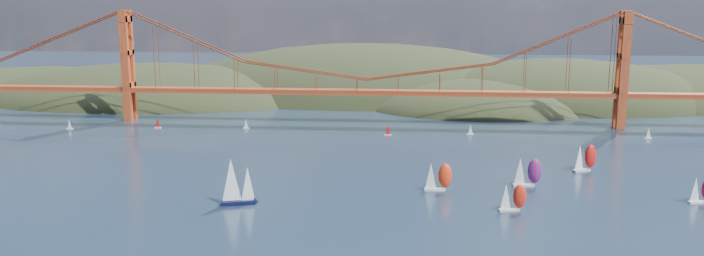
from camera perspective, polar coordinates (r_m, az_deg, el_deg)
name	(u,v)px	position (r m, az deg, el deg)	size (l,w,h in m)	color
headlands	(449,116)	(435.85, 8.04, 1.00)	(725.00, 225.00, 96.00)	black
bridge	(364,58)	(332.77, 0.99, 5.83)	(552.00, 12.00, 55.00)	#903516
sloop_navy	(236,182)	(208.20, -9.60, -4.46)	(10.69, 7.55, 15.77)	black
racer_0	(438,176)	(222.02, 7.13, -4.00)	(8.88, 3.70, 10.14)	white
racer_1	(512,197)	(205.08, 13.19, -5.60)	(8.11, 4.04, 9.13)	silver
racer_2	(701,190)	(232.55, 27.04, -4.59)	(8.00, 4.26, 8.98)	white
racer_3	(585,157)	(258.25, 18.78, -2.33)	(9.54, 7.00, 10.74)	silver
racer_rwb	(527,172)	(232.33, 14.33, -3.54)	(9.28, 3.87, 10.59)	silver
distant_boat_1	(69,124)	(348.95, -22.43, 0.30)	(3.00, 2.00, 4.70)	silver
distant_boat_2	(158,123)	(337.92, -15.85, 0.39)	(3.00, 2.00, 4.70)	silver
distant_boat_3	(246,124)	(327.36, -8.80, 0.35)	(3.00, 2.00, 4.70)	silver
distant_boat_4	(649,133)	(328.10, 23.43, -0.40)	(3.00, 2.00, 4.70)	silver
distant_boat_8	(470,130)	(313.89, 9.82, -0.13)	(3.00, 2.00, 4.70)	silver
distant_boat_9	(388,130)	(308.41, 3.01, -0.18)	(3.00, 2.00, 4.70)	silver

